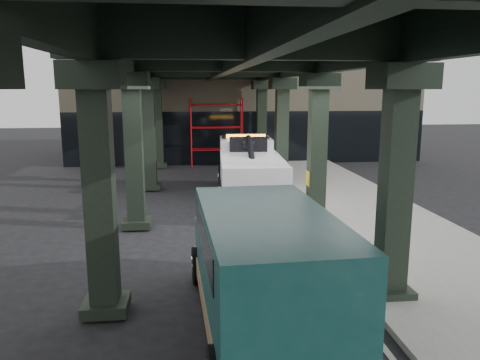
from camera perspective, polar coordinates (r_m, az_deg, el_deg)
ground at (r=13.96m, az=0.88°, el=-7.82°), size 90.00×90.00×0.00m
sidewalk at (r=16.91m, az=15.36°, el=-4.58°), size 5.00×40.00×0.15m
lane_stripe at (r=16.12m, az=6.01°, el=-5.26°), size 0.12×38.00×0.01m
viaduct at (r=15.19m, az=-1.58°, el=14.62°), size 7.40×32.00×6.40m
building at (r=33.31m, az=-0.01°, el=10.13°), size 22.00×10.00×8.00m
scaffolding at (r=27.90m, az=-2.90°, el=6.06°), size 3.08×0.88×4.00m
tow_truck at (r=19.24m, az=1.06°, el=1.42°), size 2.77×8.26×2.67m
towed_van at (r=8.75m, az=2.81°, el=-10.53°), size 2.61×6.02×2.40m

